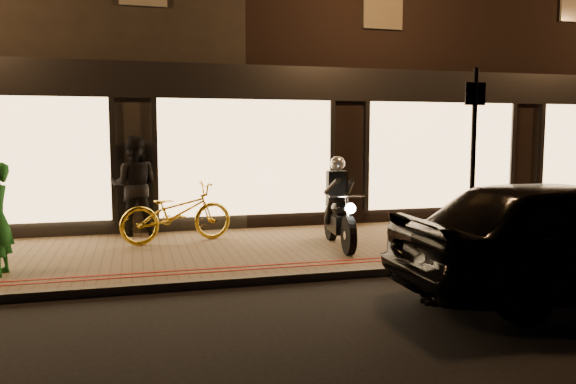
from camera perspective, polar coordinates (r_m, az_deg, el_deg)
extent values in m
plane|color=black|center=(8.08, 1.32, -9.16)|extent=(90.00, 90.00, 0.00)
cube|color=brown|center=(9.95, -1.97, -5.91)|extent=(50.00, 4.00, 0.12)
cube|color=#59544C|center=(8.11, 1.22, -8.66)|extent=(50.00, 0.14, 0.12)
cube|color=maroon|center=(8.47, 0.45, -7.59)|extent=(50.00, 0.06, 0.01)
cube|color=maroon|center=(8.66, 0.09, -7.29)|extent=(50.00, 0.06, 0.01)
cube|color=black|center=(18.54, 11.53, 12.50)|extent=(12.00, 10.00, 8.50)
cube|color=black|center=(11.69, -4.26, 11.07)|extent=(48.00, 0.12, 0.70)
cube|color=#FFC87F|center=(11.65, -26.49, 2.90)|extent=(3.60, 0.06, 2.38)
cube|color=#FFC87F|center=(11.64, -4.19, 3.51)|extent=(3.60, 0.06, 2.38)
cube|color=#FFC87F|center=(13.26, 15.31, 3.61)|extent=(3.60, 0.06, 2.38)
cylinder|color=black|center=(9.30, 6.18, -4.40)|extent=(0.19, 0.65, 0.64)
cylinder|color=black|center=(10.54, 4.37, -3.15)|extent=(0.19, 0.65, 0.64)
cylinder|color=silver|center=(9.30, 6.18, -4.40)|extent=(0.15, 0.15, 0.14)
cylinder|color=silver|center=(10.54, 4.37, -3.15)|extent=(0.15, 0.15, 0.14)
cube|color=black|center=(9.95, 5.15, -3.24)|extent=(0.34, 0.72, 0.30)
ellipsoid|color=black|center=(9.78, 5.35, -1.62)|extent=(0.38, 0.54, 0.29)
cube|color=black|center=(10.20, 4.77, -1.31)|extent=(0.28, 0.57, 0.09)
cylinder|color=silver|center=(9.35, 5.99, -0.44)|extent=(0.60, 0.10, 0.03)
cylinder|color=silver|center=(9.30, 6.12, -2.53)|extent=(0.09, 0.33, 0.71)
sphere|color=white|center=(9.14, 6.36, -1.66)|extent=(0.19, 0.19, 0.17)
cylinder|color=silver|center=(10.43, 5.20, -3.48)|extent=(0.13, 0.55, 0.07)
cube|color=black|center=(10.03, 4.96, 0.58)|extent=(0.36, 0.26, 0.55)
sphere|color=#B3B6BB|center=(9.94, 5.06, 2.90)|extent=(0.29, 0.29, 0.26)
cylinder|color=black|center=(9.68, 4.48, 0.57)|extent=(0.11, 0.60, 0.34)
cylinder|color=black|center=(9.76, 6.31, 0.60)|extent=(0.24, 0.60, 0.34)
cylinder|color=black|center=(10.01, 4.21, -2.01)|extent=(0.17, 0.29, 0.46)
cylinder|color=black|center=(10.08, 5.76, -1.97)|extent=(0.22, 0.29, 0.46)
cylinder|color=black|center=(9.28, 18.26, 2.65)|extent=(0.08, 0.08, 3.00)
cube|color=black|center=(9.28, 18.49, 9.44)|extent=(0.35, 0.03, 0.35)
imported|color=gold|center=(10.47, -11.25, -2.08)|extent=(2.17, 1.16, 1.09)
imported|color=black|center=(11.32, -15.33, 0.60)|extent=(1.05, 0.87, 1.94)
imported|color=black|center=(8.08, 26.71, -4.06)|extent=(4.65, 1.89, 1.58)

